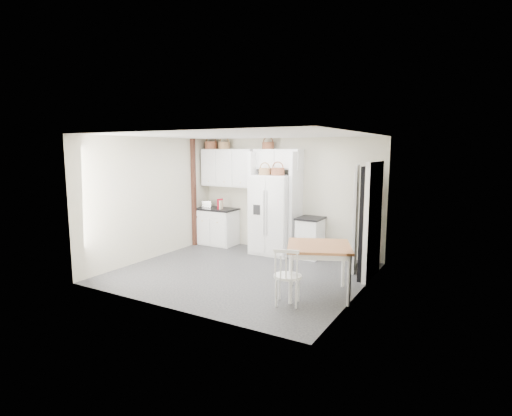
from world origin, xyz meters
The scene contains 27 objects.
floor centered at (0.00, 0.00, 0.00)m, with size 4.50×4.50×0.00m, color black.
ceiling centered at (0.00, 0.00, 2.60)m, with size 4.50×4.50×0.00m, color white.
wall_back centered at (0.00, 2.00, 1.30)m, with size 4.50×4.50×0.00m, color beige.
wall_left centered at (-2.25, 0.00, 1.30)m, with size 4.00×4.00×0.00m, color beige.
wall_right centered at (2.25, 0.00, 1.30)m, with size 4.00×4.00×0.00m, color beige.
refrigerator centered at (-0.15, 1.62, 0.89)m, with size 0.92×0.74×1.78m, color white.
base_cab_left centered at (-1.76, 1.70, 0.43)m, with size 0.94×0.59×0.87m, color white.
base_cab_right centered at (0.71, 1.70, 0.42)m, with size 0.48×0.58×0.85m, color white.
dining_table centered at (1.70, -0.36, 0.41)m, with size 0.99×0.99×0.83m, color #995129.
windsor_chair centered at (1.44, -0.97, 0.44)m, with size 0.43×0.39×0.88m, color white.
counter_left centered at (-1.76, 1.70, 0.89)m, with size 0.98×0.63×0.04m, color black.
counter_right centered at (0.71, 1.70, 0.87)m, with size 0.52×0.62×0.04m, color black.
toaster centered at (-2.07, 1.70, 0.99)m, with size 0.24×0.14×0.17m, color silver.
cookbook_red centered at (-1.61, 1.62, 1.03)m, with size 0.04×0.17×0.25m, color #B20A1E.
cookbook_cream centered at (-1.59, 1.62, 1.01)m, with size 0.03×0.14×0.21m, color #F7E4BF.
basket_upper_a centered at (-2.01, 1.83, 2.44)m, with size 0.33×0.33×0.18m, color brown.
basket_upper_b centered at (-1.61, 1.83, 2.44)m, with size 0.29×0.29×0.17m, color olive.
basket_bridge_a centered at (-0.41, 1.83, 2.43)m, with size 0.28×0.28×0.16m, color brown.
basket_fridge_a centered at (-0.32, 1.52, 1.86)m, with size 0.28×0.28×0.15m, color olive.
basket_fridge_b centered at (0.00, 1.52, 1.87)m, with size 0.30×0.30×0.16m, color brown.
upper_cabinet centered at (-1.50, 1.83, 1.90)m, with size 1.40×0.34×0.90m, color white.
bridge_cabinet centered at (-0.15, 1.83, 2.12)m, with size 1.12×0.34×0.45m, color white.
fridge_panel_left centered at (-0.66, 1.70, 1.15)m, with size 0.08×0.60×2.30m, color white.
fridge_panel_right centered at (0.36, 1.70, 1.15)m, with size 0.08×0.60×2.30m, color white.
trim_post centered at (-2.20, 1.35, 1.30)m, with size 0.09×0.09×2.60m, color black.
doorway_void centered at (2.16, 1.00, 1.02)m, with size 0.18×0.85×2.05m, color black.
door_slab centered at (1.80, 1.33, 1.02)m, with size 0.80×0.04×2.05m, color white.
Camera 1 is at (3.93, -6.25, 2.34)m, focal length 28.00 mm.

